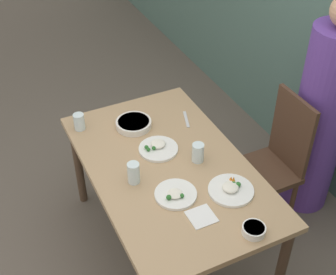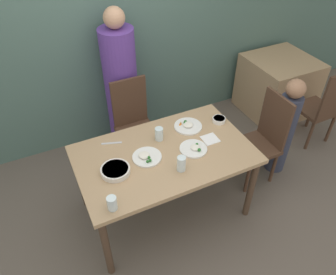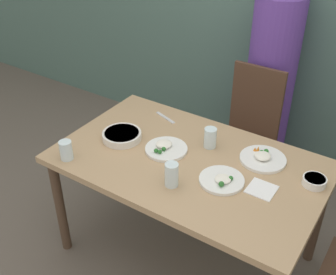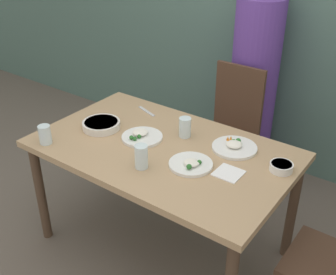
% 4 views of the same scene
% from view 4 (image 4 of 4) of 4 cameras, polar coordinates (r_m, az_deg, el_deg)
% --- Properties ---
extents(ground_plane, '(10.00, 10.00, 0.00)m').
position_cam_4_polar(ground_plane, '(2.90, -0.66, -14.21)').
color(ground_plane, '#60564C').
extents(wall_back, '(10.00, 0.06, 2.70)m').
position_cam_4_polar(wall_back, '(3.40, 14.20, 17.49)').
color(wall_back, '#4C6B60').
rests_on(wall_back, ground_plane).
extents(dining_table, '(1.50, 0.91, 0.76)m').
position_cam_4_polar(dining_table, '(2.49, -0.74, -2.86)').
color(dining_table, tan).
rests_on(dining_table, ground_plane).
extents(chair_adult_spot, '(0.40, 0.40, 0.99)m').
position_cam_4_polar(chair_adult_spot, '(3.15, 8.34, 0.93)').
color(chair_adult_spot, '#4C3323').
rests_on(chair_adult_spot, ground_plane).
extents(person_adult, '(0.36, 0.36, 1.64)m').
position_cam_4_polar(person_adult, '(3.33, 11.47, 6.75)').
color(person_adult, '#5B3893').
rests_on(person_adult, ground_plane).
extents(bowl_curry, '(0.24, 0.24, 0.05)m').
position_cam_4_polar(bowl_curry, '(2.67, -9.02, 1.74)').
color(bowl_curry, silver).
rests_on(bowl_curry, dining_table).
extents(plate_rice_adult, '(0.25, 0.25, 0.05)m').
position_cam_4_polar(plate_rice_adult, '(2.53, -3.60, 0.16)').
color(plate_rice_adult, white).
rests_on(plate_rice_adult, dining_table).
extents(plate_rice_child, '(0.26, 0.26, 0.05)m').
position_cam_4_polar(plate_rice_child, '(2.45, 8.98, -1.26)').
color(plate_rice_child, white).
rests_on(plate_rice_child, dining_table).
extents(plate_noodles, '(0.24, 0.24, 0.05)m').
position_cam_4_polar(plate_noodles, '(2.27, 3.12, -3.61)').
color(plate_noodles, white).
rests_on(plate_noodles, dining_table).
extents(bowl_rice_small, '(0.12, 0.12, 0.04)m').
position_cam_4_polar(bowl_rice_small, '(2.30, 15.10, -3.85)').
color(bowl_rice_small, white).
rests_on(bowl_rice_small, dining_table).
extents(glass_water_tall, '(0.07, 0.07, 0.13)m').
position_cam_4_polar(glass_water_tall, '(2.23, -3.64, -2.60)').
color(glass_water_tall, silver).
rests_on(glass_water_tall, dining_table).
extents(glass_water_short, '(0.07, 0.07, 0.12)m').
position_cam_4_polar(glass_water_short, '(2.53, 2.32, 1.39)').
color(glass_water_short, silver).
rests_on(glass_water_short, dining_table).
extents(glass_water_center, '(0.07, 0.07, 0.11)m').
position_cam_4_polar(glass_water_center, '(2.56, -16.33, 0.38)').
color(glass_water_center, silver).
rests_on(glass_water_center, dining_table).
extents(napkin_folded, '(0.14, 0.14, 0.01)m').
position_cam_4_polar(napkin_folded, '(2.23, 8.20, -4.80)').
color(napkin_folded, white).
rests_on(napkin_folded, dining_table).
extents(fork_steel, '(0.18, 0.08, 0.01)m').
position_cam_4_polar(fork_steel, '(2.86, -2.92, 3.57)').
color(fork_steel, silver).
rests_on(fork_steel, dining_table).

